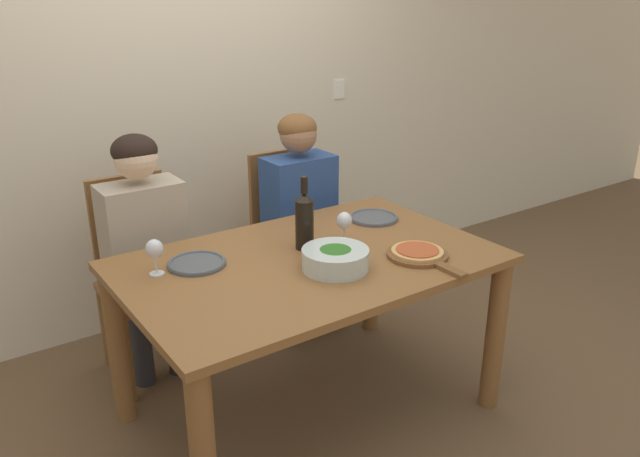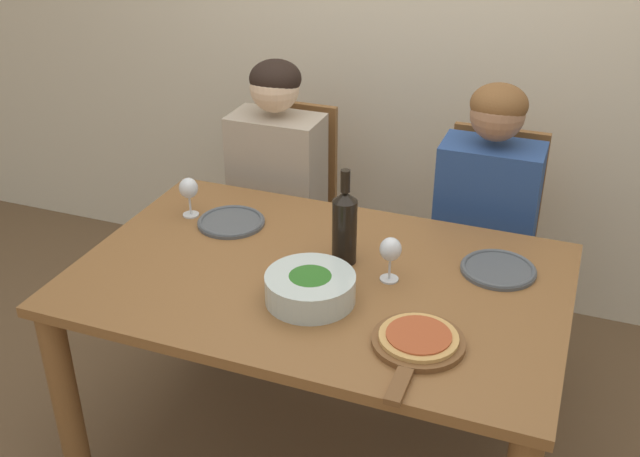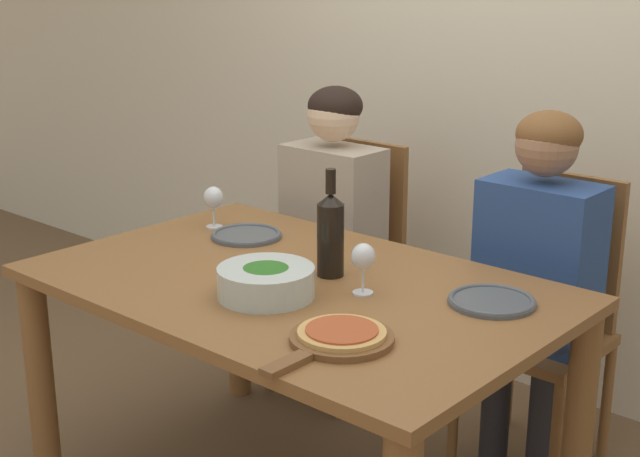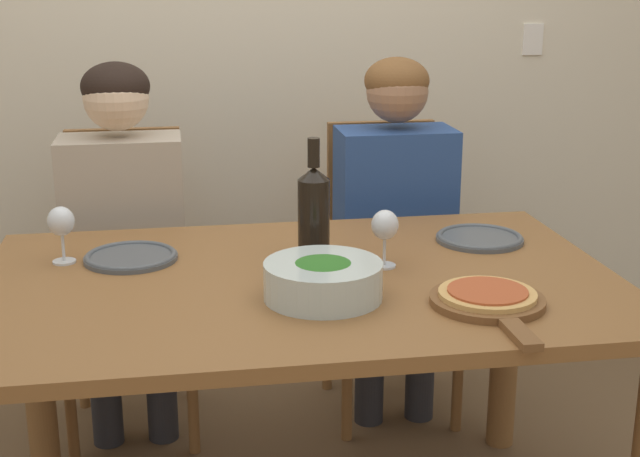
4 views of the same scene
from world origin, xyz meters
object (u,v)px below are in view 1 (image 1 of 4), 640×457
dinner_plate_right (374,217)px  wine_glass_left (155,250)px  chair_right (290,234)px  wine_bottle (304,220)px  wine_glass_right (344,222)px  pizza_on_board (419,254)px  chair_left (141,270)px  broccoli_bowl (335,259)px  dinner_plate_left (197,263)px  person_woman (145,237)px  person_man (301,203)px

dinner_plate_right → wine_glass_left: size_ratio=1.62×
chair_right → dinner_plate_right: (0.12, -0.60, 0.25)m
wine_bottle → dinner_plate_right: size_ratio=1.35×
wine_bottle → wine_glass_right: size_ratio=2.18×
pizza_on_board → wine_glass_right: wine_glass_right is taller
chair_right → wine_glass_right: size_ratio=6.65×
chair_left → chair_right: bearing=0.0°
chair_left → broccoli_bowl: size_ratio=3.62×
chair_right → broccoli_bowl: 1.09m
broccoli_bowl → wine_glass_left: size_ratio=1.84×
dinner_plate_left → wine_glass_right: size_ratio=1.62×
chair_left → person_woman: (-0.00, -0.12, 0.22)m
person_man → pizza_on_board: (-0.03, -0.96, 0.04)m
chair_right → wine_glass_right: (-0.20, -0.77, 0.35)m
person_man → wine_glass_left: 1.13m
dinner_plate_right → wine_glass_left: bearing=-179.8°
wine_bottle → chair_left: bearing=125.7°
chair_right → broccoli_bowl: chair_right is taller
chair_right → pizza_on_board: chair_right is taller
wine_bottle → wine_glass_right: bearing=-19.0°
person_man → wine_glass_left: person_man is taller
person_woman → dinner_plate_left: person_woman is taller
broccoli_bowl → dinner_plate_left: size_ratio=1.13×
chair_right → person_woman: (-0.88, -0.12, 0.22)m
wine_bottle → chair_right: bearing=62.6°
wine_bottle → wine_glass_left: bearing=170.2°
person_woman → wine_glass_right: (0.69, -0.66, 0.13)m
pizza_on_board → wine_bottle: bearing=133.1°
chair_left → person_man: 0.92m
chair_right → dinner_plate_right: 0.66m
chair_left → wine_glass_left: chair_left is taller
dinner_plate_left → chair_right: bearing=35.9°
pizza_on_board → wine_glass_left: bearing=154.1°
chair_left → wine_glass_right: bearing=-48.4°
chair_right → pizza_on_board: bearing=-91.5°
chair_right → pizza_on_board: (-0.03, -1.08, 0.26)m
chair_left → chair_right: 0.88m
dinner_plate_left → dinner_plate_right: 0.96m
pizza_on_board → chair_right: bearing=88.5°
broccoli_bowl → dinner_plate_right: (0.51, 0.37, -0.04)m
chair_right → person_man: 0.25m
broccoli_bowl → pizza_on_board: broccoli_bowl is taller
dinner_plate_left → dinner_plate_right: size_ratio=1.00×
wine_bottle → wine_glass_left: (-0.64, 0.11, -0.03)m
person_woman → wine_bottle: size_ratio=3.77×
dinner_plate_left → person_woman: bearing=94.9°
wine_bottle → broccoli_bowl: 0.27m
chair_right → broccoli_bowl: size_ratio=3.62×
wine_bottle → wine_glass_right: wine_bottle is taller
dinner_plate_right → chair_left: bearing=149.2°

